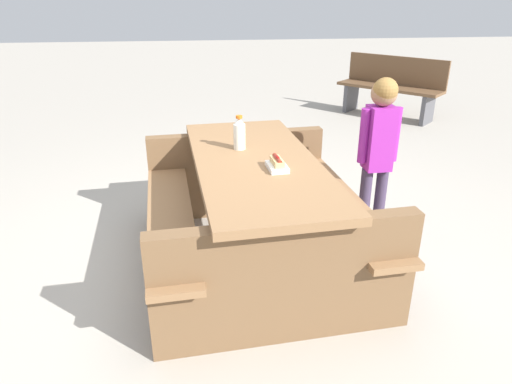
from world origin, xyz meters
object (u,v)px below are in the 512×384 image
Objects in this scene: hotdog_tray at (277,164)px; child_in_coat at (379,139)px; soda_bottle at (239,134)px; park_bench_near at (391,85)px; picnic_table at (256,203)px.

child_in_coat is at bearing 119.86° from hotdog_tray.
soda_bottle is at bearing -86.94° from child_in_coat.
hotdog_tray is 4.57m from park_bench_near.
park_bench_near is (-3.51, 2.52, -0.41)m from soda_bottle.
child_in_coat is at bearing -23.76° from park_bench_near.
child_in_coat is 3.79m from park_bench_near.
soda_bottle is at bearing -155.38° from hotdog_tray.
park_bench_near is at bearing 149.28° from hotdog_tray.
soda_bottle is (-0.22, -0.08, 0.41)m from picnic_table.
hotdog_tray is 0.93m from child_in_coat.
hotdog_tray reaches higher than picnic_table.
child_in_coat is (-0.05, 1.00, -0.09)m from soda_bottle.
park_bench_near is at bearing 144.35° from soda_bottle.
picnic_table is at bearing -73.14° from child_in_coat.
hotdog_tray is at bearing 28.97° from picnic_table.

